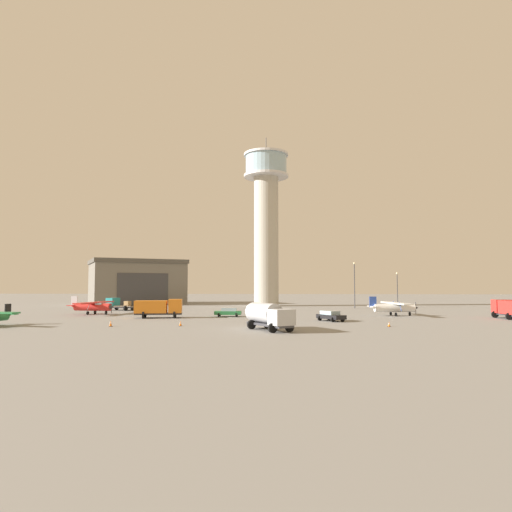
% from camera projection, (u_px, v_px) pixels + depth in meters
% --- Properties ---
extents(ground_plane, '(400.00, 400.00, 0.00)m').
position_uv_depth(ground_plane, '(254.00, 328.00, 50.74)').
color(ground_plane, gray).
extents(control_tower, '(10.61, 10.61, 40.18)m').
position_uv_depth(control_tower, '(266.00, 214.00, 107.15)').
color(control_tower, '#B2AD9E').
rests_on(control_tower, ground_plane).
extents(hangar, '(29.29, 27.74, 11.34)m').
position_uv_depth(hangar, '(136.00, 282.00, 118.47)').
color(hangar, '#6B665B').
rests_on(hangar, ground_plane).
extents(airplane_red, '(8.01, 10.22, 3.00)m').
position_uv_depth(airplane_red, '(92.00, 306.00, 74.62)').
color(airplane_red, red).
rests_on(airplane_red, ground_plane).
extents(airplane_white, '(8.11, 10.36, 3.04)m').
position_uv_depth(airplane_white, '(394.00, 307.00, 71.23)').
color(airplane_white, white).
rests_on(airplane_white, ground_plane).
extents(truck_box_orange, '(7.17, 4.07, 2.75)m').
position_uv_depth(truck_box_orange, '(159.00, 307.00, 66.78)').
color(truck_box_orange, '#38383D').
rests_on(truck_box_orange, ground_plane).
extents(truck_flatbed_teal, '(6.49, 4.28, 2.36)m').
position_uv_depth(truck_flatbed_teal, '(118.00, 304.00, 87.32)').
color(truck_flatbed_teal, '#38383D').
rests_on(truck_flatbed_teal, ground_plane).
extents(truck_box_red, '(3.43, 6.48, 2.67)m').
position_uv_depth(truck_box_red, '(511.00, 308.00, 64.78)').
color(truck_box_red, '#38383D').
rests_on(truck_box_red, ground_plane).
extents(truck_fuel_tanker_silver, '(5.65, 7.04, 2.88)m').
position_uv_depth(truck_fuel_tanker_silver, '(268.00, 315.00, 48.51)').
color(truck_fuel_tanker_silver, '#38383D').
rests_on(truck_fuel_tanker_silver, ground_plane).
extents(car_green, '(4.11, 2.40, 1.37)m').
position_uv_depth(car_green, '(228.00, 312.00, 69.34)').
color(car_green, '#287A42').
rests_on(car_green, ground_plane).
extents(car_black, '(3.85, 4.53, 1.37)m').
position_uv_depth(car_black, '(331.00, 316.00, 60.80)').
color(car_black, black).
rests_on(car_black, ground_plane).
extents(light_post_west, '(0.44, 0.44, 7.71)m').
position_uv_depth(light_post_west, '(397.00, 286.00, 100.87)').
color(light_post_west, '#38383D').
rests_on(light_post_west, ground_plane).
extents(light_post_east, '(0.44, 0.44, 9.66)m').
position_uv_depth(light_post_east, '(354.00, 281.00, 94.92)').
color(light_post_east, '#38383D').
rests_on(light_post_east, ground_plane).
extents(traffic_cone_near_left, '(0.36, 0.36, 0.60)m').
position_uv_depth(traffic_cone_near_left, '(180.00, 323.00, 53.46)').
color(traffic_cone_near_left, black).
rests_on(traffic_cone_near_left, ground_plane).
extents(traffic_cone_near_right, '(0.36, 0.36, 0.71)m').
position_uv_depth(traffic_cone_near_right, '(111.00, 324.00, 52.77)').
color(traffic_cone_near_right, black).
rests_on(traffic_cone_near_right, ground_plane).
extents(traffic_cone_mid_apron, '(0.36, 0.36, 0.58)m').
position_uv_depth(traffic_cone_mid_apron, '(389.00, 324.00, 52.47)').
color(traffic_cone_mid_apron, black).
rests_on(traffic_cone_mid_apron, ground_plane).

